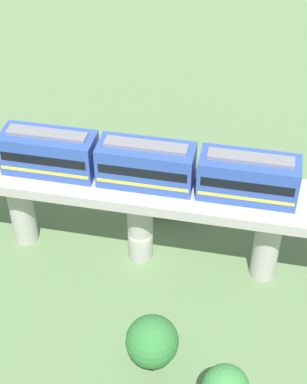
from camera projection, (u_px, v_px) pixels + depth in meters
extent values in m
plane|color=#5B7A4C|center=(141.00, 255.00, 45.79)|extent=(120.00, 120.00, 0.00)
cylinder|color=#A8A59E|center=(21.00, 207.00, 45.16)|extent=(1.90, 1.90, 6.53)
cylinder|color=#A8A59E|center=(140.00, 224.00, 43.70)|extent=(1.90, 1.90, 6.53)
cylinder|color=#A8A59E|center=(267.00, 242.00, 42.24)|extent=(1.90, 1.90, 6.53)
cube|color=#A8A59E|center=(139.00, 186.00, 41.36)|extent=(5.20, 28.85, 0.80)
cube|color=#2D4CA5|center=(49.00, 153.00, 41.15)|extent=(2.60, 6.60, 3.00)
cube|color=black|center=(49.00, 150.00, 40.99)|extent=(2.64, 6.07, 0.70)
cube|color=yellow|center=(51.00, 161.00, 41.63)|extent=(2.64, 6.34, 0.24)
cube|color=slate|center=(47.00, 134.00, 40.12)|extent=(1.10, 5.61, 0.24)
cube|color=#2D4CA5|center=(146.00, 165.00, 40.07)|extent=(2.60, 6.60, 3.00)
cube|color=black|center=(146.00, 162.00, 39.91)|extent=(2.64, 6.07, 0.70)
cube|color=yellow|center=(146.00, 174.00, 40.55)|extent=(2.64, 6.34, 0.24)
cube|color=slate|center=(146.00, 145.00, 39.04)|extent=(1.10, 5.61, 0.24)
cube|color=#2D4CA5|center=(248.00, 178.00, 38.99)|extent=(2.60, 6.60, 3.00)
cube|color=black|center=(249.00, 175.00, 38.83)|extent=(2.64, 6.07, 0.70)
cube|color=yellow|center=(247.00, 186.00, 39.47)|extent=(2.64, 6.34, 0.24)
cube|color=slate|center=(251.00, 158.00, 37.96)|extent=(1.10, 5.61, 0.24)
cube|color=#B2B5BA|center=(264.00, 203.00, 49.74)|extent=(2.25, 4.37, 1.00)
cube|color=black|center=(267.00, 196.00, 49.16)|extent=(1.88, 2.47, 0.76)
cube|color=black|center=(172.00, 205.00, 49.61)|extent=(2.48, 4.44, 1.00)
cube|color=black|center=(174.00, 197.00, 49.02)|extent=(2.00, 2.54, 0.76)
cylinder|color=brown|center=(152.00, 360.00, 37.22)|extent=(0.36, 0.36, 2.06)
sphere|color=#2D7233|center=(152.00, 341.00, 35.98)|extent=(3.30, 3.30, 3.30)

